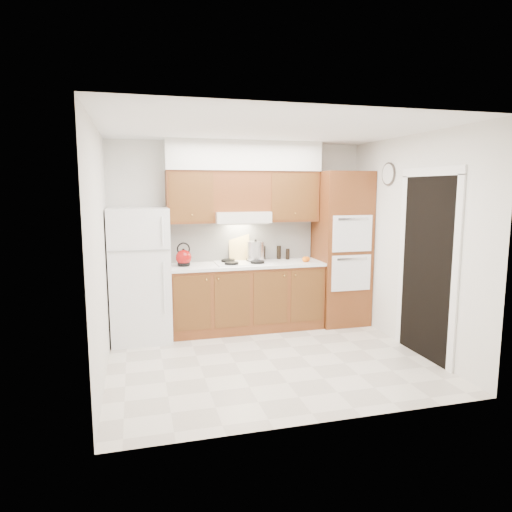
{
  "coord_description": "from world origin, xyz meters",
  "views": [
    {
      "loc": [
        -1.45,
        -4.84,
        1.96
      ],
      "look_at": [
        -0.03,
        0.45,
        1.15
      ],
      "focal_mm": 32.0,
      "sensor_mm": 36.0,
      "label": 1
    }
  ],
  "objects_px": {
    "fridge": "(140,275)",
    "stock_pot": "(256,251)",
    "oven_cabinet": "(341,248)",
    "kettle": "(184,258)"
  },
  "relations": [
    {
      "from": "stock_pot",
      "to": "oven_cabinet",
      "type": "bearing_deg",
      "value": -4.71
    },
    {
      "from": "oven_cabinet",
      "to": "stock_pot",
      "type": "xyz_separation_m",
      "value": [
        -1.26,
        0.1,
        -0.0
      ]
    },
    {
      "from": "stock_pot",
      "to": "fridge",
      "type": "bearing_deg",
      "value": -174.99
    },
    {
      "from": "fridge",
      "to": "oven_cabinet",
      "type": "relative_size",
      "value": 0.78
    },
    {
      "from": "stock_pot",
      "to": "kettle",
      "type": "bearing_deg",
      "value": -174.67
    },
    {
      "from": "oven_cabinet",
      "to": "kettle",
      "type": "xyz_separation_m",
      "value": [
        -2.27,
        0.01,
        -0.05
      ]
    },
    {
      "from": "fridge",
      "to": "stock_pot",
      "type": "relative_size",
      "value": 6.82
    },
    {
      "from": "oven_cabinet",
      "to": "kettle",
      "type": "bearing_deg",
      "value": 179.77
    },
    {
      "from": "fridge",
      "to": "stock_pot",
      "type": "bearing_deg",
      "value": 5.01
    },
    {
      "from": "fridge",
      "to": "stock_pot",
      "type": "xyz_separation_m",
      "value": [
        1.58,
        0.14,
        0.24
      ]
    }
  ]
}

